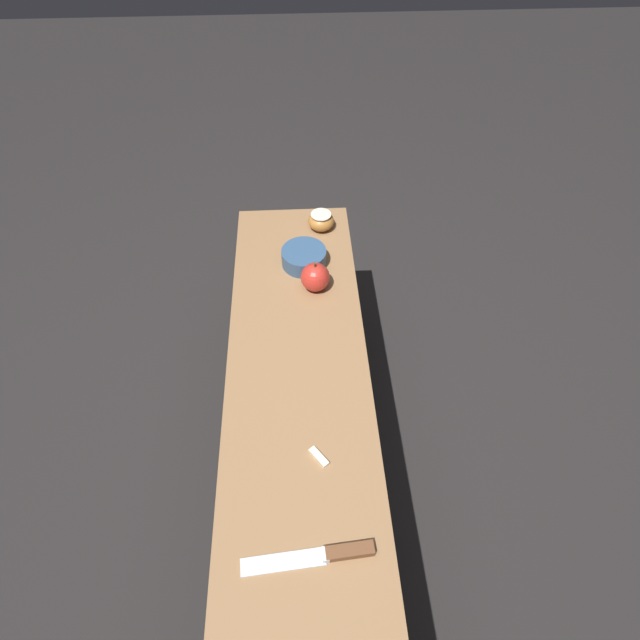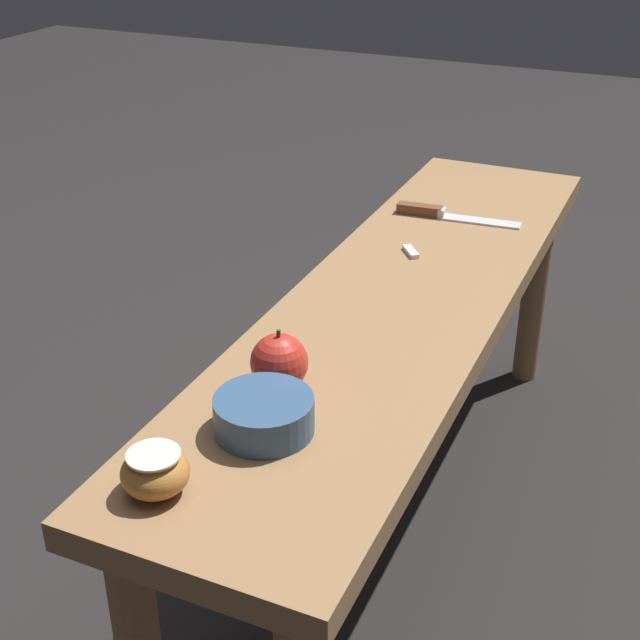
% 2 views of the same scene
% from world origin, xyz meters
% --- Properties ---
extents(ground_plane, '(8.00, 8.00, 0.00)m').
position_xyz_m(ground_plane, '(0.00, 0.00, 0.00)').
color(ground_plane, black).
extents(wooden_bench, '(1.40, 0.34, 0.50)m').
position_xyz_m(wooden_bench, '(0.00, 0.00, 0.42)').
color(wooden_bench, olive).
rests_on(wooden_bench, ground_plane).
extents(knife, '(0.05, 0.25, 0.02)m').
position_xyz_m(knife, '(-0.34, -0.05, 0.50)').
color(knife, silver).
rests_on(knife, wooden_bench).
extents(apple_whole, '(0.08, 0.08, 0.09)m').
position_xyz_m(apple_whole, '(0.35, -0.05, 0.53)').
color(apple_whole, red).
rests_on(apple_whole, wooden_bench).
extents(apple_cut, '(0.08, 0.08, 0.05)m').
position_xyz_m(apple_cut, '(0.60, -0.08, 0.52)').
color(apple_cut, '#B27233').
rests_on(apple_cut, wooden_bench).
extents(apple_slice_near_knife, '(0.05, 0.04, 0.01)m').
position_xyz_m(apple_slice_near_knife, '(-0.15, -0.04, 0.50)').
color(apple_slice_near_knife, beige).
rests_on(apple_slice_near_knife, wooden_bench).
extents(bowl, '(0.13, 0.13, 0.05)m').
position_xyz_m(bowl, '(0.44, -0.03, 0.52)').
color(bowl, '#335175').
rests_on(bowl, wooden_bench).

